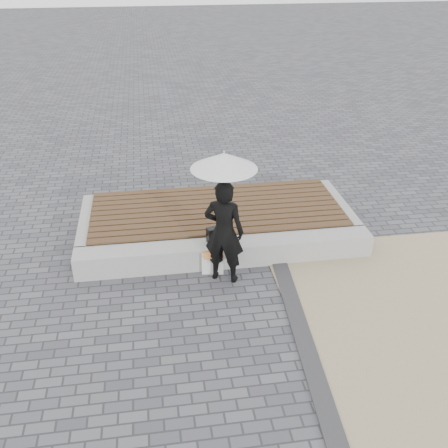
# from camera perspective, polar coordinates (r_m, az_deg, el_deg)

# --- Properties ---
(ground) EXTENTS (80.00, 80.00, 0.00)m
(ground) POSITION_cam_1_polar(r_m,az_deg,el_deg) (7.65, 2.11, -10.64)
(ground) COLOR #515257
(ground) RESTS_ON ground
(edging_band) EXTENTS (0.61, 5.20, 0.04)m
(edging_band) POSITION_cam_1_polar(r_m,az_deg,el_deg) (7.42, 8.67, -12.29)
(edging_band) COLOR #333235
(edging_band) RESTS_ON ground
(seating_ledge) EXTENTS (5.00, 0.45, 0.40)m
(seating_ledge) POSITION_cam_1_polar(r_m,az_deg,el_deg) (8.82, 0.24, -3.09)
(seating_ledge) COLOR #A0A09C
(seating_ledge) RESTS_ON ground
(timber_platform) EXTENTS (5.00, 2.00, 0.40)m
(timber_platform) POSITION_cam_1_polar(r_m,az_deg,el_deg) (9.84, -0.82, 0.56)
(timber_platform) COLOR #A4A49F
(timber_platform) RESTS_ON ground
(timber_decking) EXTENTS (4.60, 2.00, 0.04)m
(timber_decking) POSITION_cam_1_polar(r_m,az_deg,el_deg) (9.74, -0.83, 1.70)
(timber_decking) COLOR brown
(timber_decking) RESTS_ON timber_platform
(woman) EXTENTS (0.74, 0.63, 1.72)m
(woman) POSITION_cam_1_polar(r_m,az_deg,el_deg) (8.07, 0.00, -0.86)
(woman) COLOR black
(woman) RESTS_ON ground
(parasol) EXTENTS (0.98, 0.98, 1.26)m
(parasol) POSITION_cam_1_polar(r_m,az_deg,el_deg) (7.56, 0.00, 6.89)
(parasol) COLOR #B4B4B9
(parasol) RESTS_ON ground
(handbag) EXTENTS (0.39, 0.23, 0.26)m
(handbag) POSITION_cam_1_polar(r_m,az_deg,el_deg) (8.69, -0.72, -1.06)
(handbag) COLOR black
(handbag) RESTS_ON seating_ledge
(canvas_tote) EXTENTS (0.37, 0.20, 0.37)m
(canvas_tote) POSITION_cam_1_polar(r_m,az_deg,el_deg) (8.57, -1.24, -4.23)
(canvas_tote) COLOR white
(canvas_tote) RESTS_ON ground
(magazine) EXTENTS (0.34, 0.26, 0.01)m
(magazine) POSITION_cam_1_polar(r_m,az_deg,el_deg) (8.43, -1.21, -3.33)
(magazine) COLOR red
(magazine) RESTS_ON canvas_tote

